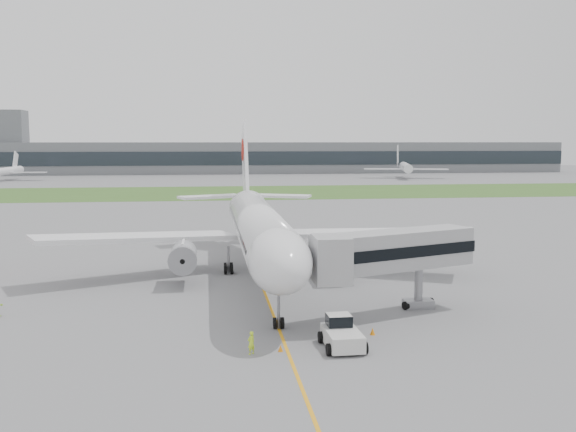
{
  "coord_description": "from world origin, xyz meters",
  "views": [
    {
      "loc": [
        -5.54,
        -64.26,
        14.88
      ],
      "look_at": [
        2.92,
        2.0,
        6.98
      ],
      "focal_mm": 40.0,
      "sensor_mm": 36.0,
      "label": 1
    }
  ],
  "objects": [
    {
      "name": "ground",
      "position": [
        0.0,
        0.0,
        0.0
      ],
      "size": [
        600.0,
        600.0,
        0.0
      ],
      "primitive_type": "plane",
      "color": "slate",
      "rests_on": "ground"
    },
    {
      "name": "apron_markings",
      "position": [
        0.0,
        -5.0,
        0.0
      ],
      "size": [
        70.0,
        70.0,
        0.04
      ],
      "primitive_type": null,
      "color": "orange",
      "rests_on": "ground"
    },
    {
      "name": "grass_strip",
      "position": [
        0.0,
        120.0,
        0.01
      ],
      "size": [
        600.0,
        50.0,
        0.02
      ],
      "primitive_type": "cube",
      "color": "#3A5D23",
      "rests_on": "ground"
    },
    {
      "name": "terminal_building",
      "position": [
        0.0,
        229.87,
        7.0
      ],
      "size": [
        320.0,
        22.3,
        14.0
      ],
      "color": "gray",
      "rests_on": "ground"
    },
    {
      "name": "control_tower",
      "position": [
        -90.0,
        232.0,
        0.0
      ],
      "size": [
        12.0,
        12.0,
        56.0
      ],
      "primitive_type": null,
      "color": "gray",
      "rests_on": "ground"
    },
    {
      "name": "airliner",
      "position": [
        0.0,
        4.87,
        5.66
      ],
      "size": [
        48.13,
        53.95,
        17.88
      ],
      "color": "white",
      "rests_on": "ground"
    },
    {
      "name": "pushback_tug",
      "position": [
        3.99,
        -20.1,
        1.01
      ],
      "size": [
        2.99,
        4.34,
        2.19
      ],
      "rotation": [
        0.0,
        0.0,
        0.02
      ],
      "color": "silver",
      "rests_on": "ground"
    },
    {
      "name": "jet_bridge",
      "position": [
        9.4,
        -12.45,
        5.49
      ],
      "size": [
        15.45,
        9.61,
        7.42
      ],
      "rotation": [
        0.0,
        0.0,
        0.37
      ],
      "color": "#99989B",
      "rests_on": "ground"
    },
    {
      "name": "safety_cone_left",
      "position": [
        -0.5,
        -20.58,
        0.25
      ],
      "size": [
        0.36,
        0.36,
        0.49
      ],
      "primitive_type": "cone",
      "color": "orange",
      "rests_on": "ground"
    },
    {
      "name": "safety_cone_right",
      "position": [
        6.99,
        -17.58,
        0.28
      ],
      "size": [
        0.41,
        0.41,
        0.56
      ],
      "primitive_type": "cone",
      "color": "orange",
      "rests_on": "ground"
    },
    {
      "name": "ground_crew_near",
      "position": [
        -2.6,
        -20.9,
        0.83
      ],
      "size": [
        0.72,
        0.68,
        1.65
      ],
      "primitive_type": "imported",
      "rotation": [
        0.0,
        0.0,
        3.81
      ],
      "color": "#D3FF2A",
      "rests_on": "ground"
    },
    {
      "name": "distant_aircraft_left",
      "position": [
        -78.4,
        185.16,
        0.0
      ],
      "size": [
        29.07,
        26.13,
        10.42
      ],
      "primitive_type": null,
      "rotation": [
        0.0,
        0.0,
        -0.08
      ],
      "color": "white",
      "rests_on": "ground"
    },
    {
      "name": "distant_aircraft_right",
      "position": [
        72.59,
        180.71,
        0.0
      ],
      "size": [
        38.57,
        35.75,
        12.49
      ],
      "primitive_type": null,
      "rotation": [
        0.0,
        0.0,
        -0.24
      ],
      "color": "white",
      "rests_on": "ground"
    }
  ]
}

